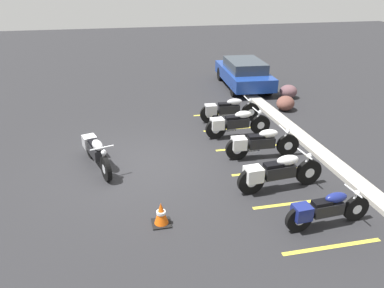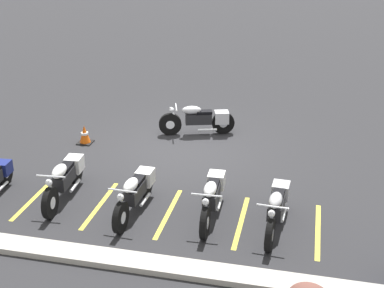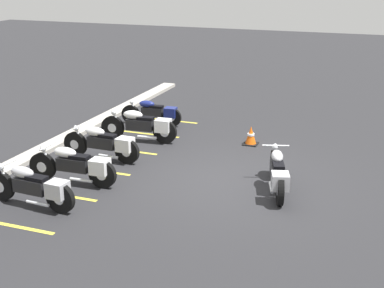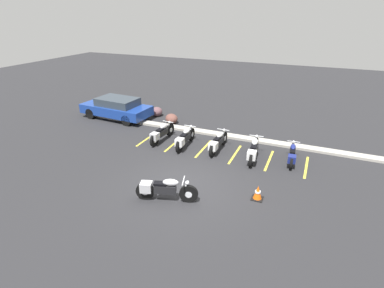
% 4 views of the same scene
% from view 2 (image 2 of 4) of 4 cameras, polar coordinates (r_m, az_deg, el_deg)
% --- Properties ---
extents(ground, '(60.00, 60.00, 0.00)m').
position_cam_2_polar(ground, '(14.64, -0.80, -0.43)').
color(ground, '#262628').
extents(motorcycle_silver_featured, '(2.13, 0.91, 0.86)m').
position_cam_2_polar(motorcycle_silver_featured, '(15.41, 0.93, 2.67)').
color(motorcycle_silver_featured, black).
rests_on(motorcycle_silver_featured, ground).
extents(parked_bike_0, '(0.61, 2.18, 0.86)m').
position_cam_2_polar(parked_bike_0, '(11.04, 9.02, -6.57)').
color(parked_bike_0, black).
rests_on(parked_bike_0, ground).
extents(parked_bike_1, '(0.62, 2.20, 0.87)m').
position_cam_2_polar(parked_bike_1, '(11.30, 2.15, -5.49)').
color(parked_bike_1, black).
rests_on(parked_bike_1, ground).
extents(parked_bike_2, '(0.61, 2.19, 0.86)m').
position_cam_2_polar(parked_bike_2, '(11.52, -6.02, -5.05)').
color(parked_bike_2, black).
rests_on(parked_bike_2, ground).
extents(parked_bike_3, '(0.63, 2.26, 0.89)m').
position_cam_2_polar(parked_bike_3, '(12.33, -13.39, -3.51)').
color(parked_bike_3, black).
rests_on(parked_bike_3, ground).
extents(concrete_curb, '(18.00, 0.50, 0.12)m').
position_cam_2_polar(concrete_curb, '(10.16, -8.05, -12.09)').
color(concrete_curb, '#A8A399').
rests_on(concrete_curb, ground).
extents(traffic_cone, '(0.40, 0.40, 0.53)m').
position_cam_2_polar(traffic_cone, '(15.17, -11.38, 0.96)').
color(traffic_cone, black).
rests_on(traffic_cone, ground).
extents(stall_line_0, '(0.10, 2.10, 0.00)m').
position_cam_2_polar(stall_line_0, '(11.26, 13.28, -9.01)').
color(stall_line_0, gold).
rests_on(stall_line_0, ground).
extents(stall_line_1, '(0.10, 2.10, 0.00)m').
position_cam_2_polar(stall_line_1, '(11.31, 5.25, -8.26)').
color(stall_line_1, gold).
rests_on(stall_line_1, ground).
extents(stall_line_2, '(0.10, 2.10, 0.00)m').
position_cam_2_polar(stall_line_2, '(11.57, -2.53, -7.38)').
color(stall_line_2, gold).
rests_on(stall_line_2, ground).
extents(stall_line_3, '(0.10, 2.10, 0.00)m').
position_cam_2_polar(stall_line_3, '(12.03, -9.81, -6.43)').
color(stall_line_3, gold).
rests_on(stall_line_3, ground).
extents(stall_line_4, '(0.10, 2.10, 0.00)m').
position_cam_2_polar(stall_line_4, '(12.68, -16.42, -5.47)').
color(stall_line_4, gold).
rests_on(stall_line_4, ground).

